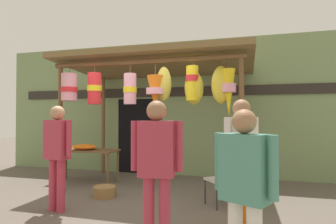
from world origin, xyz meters
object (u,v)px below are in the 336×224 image
object	(u,v)px
flower_heap_on_table	(85,147)
shopper_by_bananas	(244,184)
customer_foreground	(57,149)
display_table	(86,153)
vendor_in_orange	(157,162)
folding_chair	(222,177)
passerby_at_right	(242,153)
wicker_basket_by_table	(104,192)

from	to	relation	value
flower_heap_on_table	shopper_by_bananas	distance (m)	4.79
customer_foreground	display_table	bearing A→B (deg)	109.13
vendor_in_orange	customer_foreground	distance (m)	2.13
flower_heap_on_table	display_table	bearing A→B (deg)	103.13
display_table	shopper_by_bananas	bearing A→B (deg)	-42.58
folding_chair	passerby_at_right	xyz separation A→B (m)	(0.33, -0.96, 0.53)
wicker_basket_by_table	shopper_by_bananas	distance (m)	3.56
display_table	vendor_in_orange	size ratio (longest dim) A/B	0.88
flower_heap_on_table	wicker_basket_by_table	world-z (taller)	flower_heap_on_table
folding_chair	passerby_at_right	bearing A→B (deg)	-70.86
display_table	customer_foreground	xyz separation A→B (m)	(0.66, -1.91, 0.32)
display_table	shopper_by_bananas	size ratio (longest dim) A/B	0.95
vendor_in_orange	wicker_basket_by_table	bearing A→B (deg)	131.63
shopper_by_bananas	passerby_at_right	world-z (taller)	passerby_at_right
vendor_in_orange	folding_chair	bearing A→B (deg)	72.07
vendor_in_orange	customer_foreground	world-z (taller)	vendor_in_orange
flower_heap_on_table	shopper_by_bananas	xyz separation A→B (m)	(3.55, -3.22, 0.10)
vendor_in_orange	shopper_by_bananas	xyz separation A→B (m)	(0.96, -0.51, -0.08)
customer_foreground	wicker_basket_by_table	bearing A→B (deg)	70.63
display_table	vendor_in_orange	world-z (taller)	vendor_in_orange
wicker_basket_by_table	vendor_in_orange	distance (m)	2.59
customer_foreground	passerby_at_right	size ratio (longest dim) A/B	0.97
flower_heap_on_table	customer_foreground	xyz separation A→B (m)	(0.65, -1.84, 0.17)
vendor_in_orange	flower_heap_on_table	bearing A→B (deg)	133.80
folding_chair	shopper_by_bananas	size ratio (longest dim) A/B	0.53
customer_foreground	shopper_by_bananas	xyz separation A→B (m)	(2.91, -1.37, -0.08)
passerby_at_right	vendor_in_orange	bearing A→B (deg)	-137.52
wicker_basket_by_table	vendor_in_orange	size ratio (longest dim) A/B	0.25
folding_chair	customer_foreground	distance (m)	2.74
flower_heap_on_table	folding_chair	distance (m)	3.32
flower_heap_on_table	passerby_at_right	world-z (taller)	passerby_at_right
flower_heap_on_table	wicker_basket_by_table	xyz separation A→B (m)	(0.98, -0.89, -0.73)
display_table	customer_foreground	distance (m)	2.04
folding_chair	shopper_by_bananas	world-z (taller)	shopper_by_bananas
flower_heap_on_table	shopper_by_bananas	bearing A→B (deg)	-42.14
wicker_basket_by_table	shopper_by_bananas	xyz separation A→B (m)	(2.57, -2.33, 0.82)
folding_chair	customer_foreground	world-z (taller)	customer_foreground
display_table	passerby_at_right	distance (m)	4.04
folding_chair	vendor_in_orange	bearing A→B (deg)	-107.93
folding_chair	shopper_by_bananas	xyz separation A→B (m)	(0.38, -2.31, 0.42)
display_table	folding_chair	size ratio (longest dim) A/B	1.78
flower_heap_on_table	folding_chair	bearing A→B (deg)	-15.97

